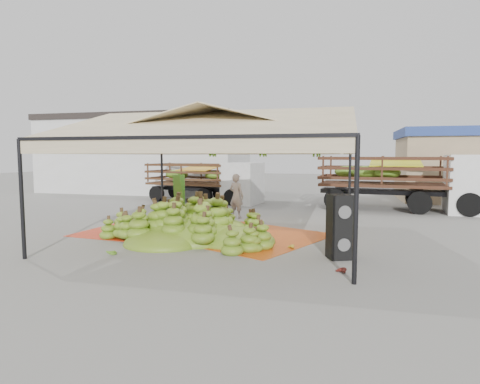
% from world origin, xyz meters
% --- Properties ---
extents(ground, '(90.00, 90.00, 0.00)m').
position_xyz_m(ground, '(0.00, 0.00, 0.00)').
color(ground, slate).
rests_on(ground, ground).
extents(canopy_tent, '(8.10, 8.10, 4.00)m').
position_xyz_m(canopy_tent, '(0.00, 0.00, 3.30)').
color(canopy_tent, black).
rests_on(canopy_tent, ground).
extents(building_white, '(14.30, 6.30, 5.40)m').
position_xyz_m(building_white, '(-10.00, 14.00, 2.71)').
color(building_white, silver).
rests_on(building_white, ground).
extents(building_tan, '(6.30, 5.30, 4.10)m').
position_xyz_m(building_tan, '(10.00, 13.00, 2.07)').
color(building_tan, tan).
rests_on(building_tan, ground).
extents(tarp_left, '(4.89, 4.70, 0.01)m').
position_xyz_m(tarp_left, '(-2.50, 0.52, 0.01)').
color(tarp_left, red).
rests_on(tarp_left, ground).
extents(tarp_right, '(5.50, 5.60, 0.01)m').
position_xyz_m(tarp_right, '(0.90, 0.07, 0.01)').
color(tarp_right, '#C55112').
rests_on(tarp_right, ground).
extents(banana_heap, '(7.29, 6.66, 1.28)m').
position_xyz_m(banana_heap, '(-0.89, -0.53, 0.64)').
color(banana_heap, '#4C6F17').
rests_on(banana_heap, ground).
extents(hand_yellow_a, '(0.48, 0.44, 0.17)m').
position_xyz_m(hand_yellow_a, '(2.32, -1.28, 0.09)').
color(hand_yellow_a, gold).
rests_on(hand_yellow_a, ground).
extents(hand_yellow_b, '(0.53, 0.49, 0.19)m').
position_xyz_m(hand_yellow_b, '(-1.40, -1.73, 0.10)').
color(hand_yellow_b, gold).
rests_on(hand_yellow_b, ground).
extents(hand_red_a, '(0.54, 0.51, 0.19)m').
position_xyz_m(hand_red_a, '(3.54, -0.87, 0.09)').
color(hand_red_a, '#562313').
rests_on(hand_red_a, ground).
extents(hand_red_b, '(0.52, 0.50, 0.18)m').
position_xyz_m(hand_red_b, '(3.70, -3.34, 0.09)').
color(hand_red_b, '#541813').
rests_on(hand_red_b, ground).
extents(hand_green, '(0.48, 0.45, 0.17)m').
position_xyz_m(hand_green, '(-2.15, -3.06, 0.09)').
color(hand_green, '#4A7318').
rests_on(hand_green, ground).
extents(hanging_bunches, '(3.24, 0.24, 0.20)m').
position_xyz_m(hanging_bunches, '(1.52, -1.02, 2.62)').
color(hanging_bunches, '#467819').
rests_on(hanging_bunches, ground).
extents(speaker_stack, '(0.74, 0.69, 1.62)m').
position_xyz_m(speaker_stack, '(3.70, -1.99, 0.81)').
color(speaker_stack, black).
rests_on(speaker_stack, ground).
extents(banana_leaves, '(0.96, 1.36, 3.70)m').
position_xyz_m(banana_leaves, '(-2.41, 2.25, 0.00)').
color(banana_leaves, '#34761F').
rests_on(banana_leaves, ground).
extents(vendor, '(0.79, 0.66, 1.84)m').
position_xyz_m(vendor, '(-0.53, 3.75, 0.92)').
color(vendor, gray).
rests_on(vendor, ground).
extents(truck_left, '(6.71, 3.21, 2.21)m').
position_xyz_m(truck_left, '(-3.53, 8.94, 1.36)').
color(truck_left, '#52351B').
rests_on(truck_left, ground).
extents(truck_right, '(7.90, 3.42, 2.63)m').
position_xyz_m(truck_right, '(6.86, 7.94, 1.62)').
color(truck_right, '#472717').
rests_on(truck_right, ground).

